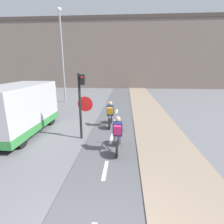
{
  "coord_description": "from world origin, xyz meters",
  "views": [
    {
      "loc": [
        0.6,
        -1.91,
        3.27
      ],
      "look_at": [
        0.0,
        5.84,
        1.2
      ],
      "focal_mm": 28.0,
      "sensor_mm": 36.0,
      "label": 1
    }
  ],
  "objects_px": {
    "street_lamp_far": "(62,48)",
    "cyclist_far": "(110,114)",
    "traffic_light_pole": "(82,99)",
    "cyclist_near": "(118,135)",
    "van": "(19,110)"
  },
  "relations": [
    {
      "from": "street_lamp_far",
      "to": "cyclist_far",
      "type": "bearing_deg",
      "value": -53.47
    },
    {
      "from": "traffic_light_pole",
      "to": "cyclist_near",
      "type": "height_order",
      "value": "traffic_light_pole"
    },
    {
      "from": "traffic_light_pole",
      "to": "van",
      "type": "distance_m",
      "value": 3.26
    },
    {
      "from": "street_lamp_far",
      "to": "cyclist_far",
      "type": "height_order",
      "value": "street_lamp_far"
    },
    {
      "from": "cyclist_near",
      "to": "cyclist_far",
      "type": "bearing_deg",
      "value": 100.49
    },
    {
      "from": "street_lamp_far",
      "to": "cyclist_near",
      "type": "height_order",
      "value": "street_lamp_far"
    },
    {
      "from": "cyclist_near",
      "to": "cyclist_far",
      "type": "distance_m",
      "value": 2.94
    },
    {
      "from": "traffic_light_pole",
      "to": "cyclist_far",
      "type": "height_order",
      "value": "traffic_light_pole"
    },
    {
      "from": "cyclist_far",
      "to": "street_lamp_far",
      "type": "bearing_deg",
      "value": 126.53
    },
    {
      "from": "street_lamp_far",
      "to": "van",
      "type": "relative_size",
      "value": 1.74
    },
    {
      "from": "traffic_light_pole",
      "to": "van",
      "type": "xyz_separation_m",
      "value": [
        -3.17,
        0.35,
        -0.66
      ]
    },
    {
      "from": "cyclist_near",
      "to": "van",
      "type": "bearing_deg",
      "value": 162.38
    },
    {
      "from": "cyclist_near",
      "to": "van",
      "type": "relative_size",
      "value": 0.36
    },
    {
      "from": "cyclist_far",
      "to": "cyclist_near",
      "type": "bearing_deg",
      "value": -79.51
    },
    {
      "from": "traffic_light_pole",
      "to": "van",
      "type": "height_order",
      "value": "traffic_light_pole"
    }
  ]
}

